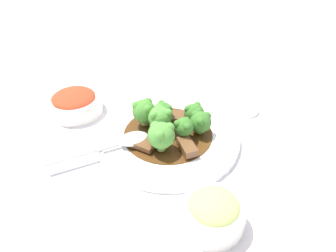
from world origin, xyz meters
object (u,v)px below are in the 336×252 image
at_px(broccoli_floret_5, 161,135).
at_px(broccoli_floret_6, 194,113).
at_px(broccoli_floret_3, 144,111).
at_px(main_plate, 168,135).
at_px(beef_strip_2, 187,147).
at_px(serving_spoon, 125,141).
at_px(sauce_dish, 245,109).
at_px(side_bowl_appetizer, 213,212).
at_px(beef_strip_0, 143,143).
at_px(broccoli_floret_1, 163,111).
at_px(broccoli_floret_2, 201,122).
at_px(beef_strip_1, 176,117).
at_px(broccoli_floret_4, 160,117).
at_px(side_bowl_kimchi, 75,102).
at_px(broccoli_floret_0, 183,128).

height_order(broccoli_floret_5, broccoli_floret_6, broccoli_floret_5).
height_order(broccoli_floret_3, broccoli_floret_6, broccoli_floret_3).
distance_m(main_plate, beef_strip_2, 0.06).
relative_size(broccoli_floret_3, broccoli_floret_5, 0.95).
xyz_separation_m(serving_spoon, sauce_dish, (0.24, -0.16, -0.02)).
height_order(broccoli_floret_5, side_bowl_appetizer, broccoli_floret_5).
bearing_deg(beef_strip_0, broccoli_floret_1, 0.69).
distance_m(broccoli_floret_1, broccoli_floret_2, 0.08).
bearing_deg(sauce_dish, broccoli_floret_1, 139.40).
distance_m(main_plate, beef_strip_1, 0.05).
bearing_deg(broccoli_floret_5, broccoli_floret_3, 53.51).
bearing_deg(broccoli_floret_3, broccoli_floret_6, -58.98).
bearing_deg(sauce_dish, main_plate, 148.26).
relative_size(broccoli_floret_2, broccoli_floret_6, 1.03).
relative_size(broccoli_floret_6, sauce_dish, 0.72).
bearing_deg(broccoli_floret_3, beef_strip_1, -49.39).
height_order(beef_strip_2, broccoli_floret_3, broccoli_floret_3).
height_order(beef_strip_0, broccoli_floret_4, broccoli_floret_4).
distance_m(broccoli_floret_2, broccoli_floret_3, 0.11).
relative_size(broccoli_floret_3, serving_spoon, 0.32).
bearing_deg(broccoli_floret_1, beef_strip_0, -179.31).
bearing_deg(main_plate, beef_strip_0, 158.42).
xyz_separation_m(side_bowl_kimchi, sauce_dish, (0.18, -0.33, -0.02)).
bearing_deg(beef_strip_0, broccoli_floret_0, -46.93).
bearing_deg(beef_strip_1, broccoli_floret_0, -139.61).
height_order(beef_strip_1, broccoli_floret_3, broccoli_floret_3).
distance_m(serving_spoon, sauce_dish, 0.28).
bearing_deg(serving_spoon, side_bowl_appetizer, -109.19).
relative_size(beef_strip_2, serving_spoon, 0.31).
height_order(beef_strip_1, side_bowl_appetizer, side_bowl_appetizer).
height_order(beef_strip_2, broccoli_floret_2, broccoli_floret_2).
bearing_deg(serving_spoon, sauce_dish, -33.32).
distance_m(broccoli_floret_3, side_bowl_appetizer, 0.25).
height_order(broccoli_floret_6, serving_spoon, broccoli_floret_6).
height_order(beef_strip_1, broccoli_floret_4, broccoli_floret_4).
bearing_deg(side_bowl_appetizer, broccoli_floret_1, 47.85).
distance_m(main_plate, broccoli_floret_2, 0.07).
bearing_deg(side_bowl_kimchi, broccoli_floret_4, -87.29).
distance_m(beef_strip_0, broccoli_floret_4, 0.06).
distance_m(broccoli_floret_5, side_bowl_appetizer, 0.17).
bearing_deg(beef_strip_0, broccoli_floret_6, -26.34).
distance_m(main_plate, broccoli_floret_5, 0.07).
bearing_deg(side_bowl_kimchi, beef_strip_2, -92.48).
distance_m(beef_strip_0, beef_strip_2, 0.08).
relative_size(beef_strip_0, side_bowl_appetizer, 0.51).
relative_size(broccoli_floret_2, side_bowl_appetizer, 0.47).
height_order(broccoli_floret_5, sauce_dish, broccoli_floret_5).
relative_size(broccoli_floret_0, broccoli_floret_1, 0.91).
relative_size(broccoli_floret_5, broccoli_floret_6, 1.31).
relative_size(beef_strip_0, broccoli_floret_0, 1.11).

